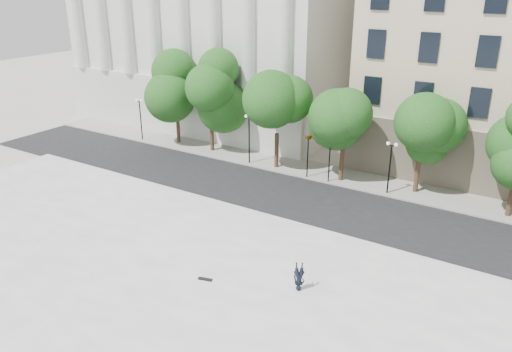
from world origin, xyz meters
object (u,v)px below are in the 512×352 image
object	(u,v)px
traffic_light_west	(308,135)
person_lying	(299,286)
traffic_light_east	(331,140)
skateboard	(205,279)

from	to	relation	value
traffic_light_west	person_lying	bearing A→B (deg)	-64.87
traffic_light_west	person_lying	distance (m)	16.98
traffic_light_east	traffic_light_west	bearing A→B (deg)	180.00
traffic_light_west	skateboard	xyz separation A→B (m)	(2.42, -16.95, -3.24)
traffic_light_east	person_lying	distance (m)	16.25
skateboard	person_lying	bearing A→B (deg)	6.55
person_lying	skateboard	bearing A→B (deg)	172.92
traffic_light_west	skateboard	size ratio (longest dim) A/B	5.47
person_lying	traffic_light_east	bearing A→B (deg)	80.30
traffic_light_west	skateboard	world-z (taller)	traffic_light_west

